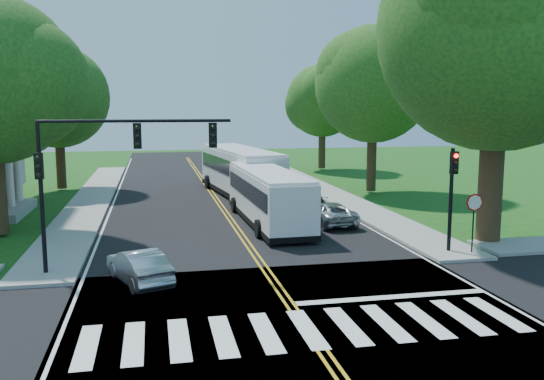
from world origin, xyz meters
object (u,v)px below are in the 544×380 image
object	(u,v)px
bus_lead	(268,195)
hatchback	(139,266)
dark_sedan	(309,201)
suv	(328,213)
signal_ne	(452,186)
signal_nw	(106,158)
bus_follow	(240,171)

from	to	relation	value
bus_lead	hatchback	bearing A→B (deg)	53.89
hatchback	dark_sedan	bearing A→B (deg)	-147.93
hatchback	suv	xyz separation A→B (m)	(9.74, 8.68, -0.02)
bus_lead	hatchback	world-z (taller)	bus_lead
suv	signal_ne	bearing A→B (deg)	108.58
bus_lead	suv	bearing A→B (deg)	161.14
signal_nw	bus_follow	xyz separation A→B (m)	(7.71, 18.19, -2.60)
suv	dark_sedan	xyz separation A→B (m)	(0.03, 4.04, 0.02)
hatchback	dark_sedan	world-z (taller)	same
bus_lead	hatchback	size ratio (longest dim) A/B	3.01
signal_ne	dark_sedan	distance (m)	11.84
suv	hatchback	bearing A→B (deg)	35.95
signal_nw	suv	world-z (taller)	signal_nw
signal_ne	bus_follow	xyz separation A→B (m)	(-6.35, 18.18, -1.19)
bus_lead	suv	size ratio (longest dim) A/B	2.60
bus_follow	signal_ne	bearing A→B (deg)	102.26
bus_follow	dark_sedan	bearing A→B (deg)	107.23
bus_lead	dark_sedan	size ratio (longest dim) A/B	2.65
bus_follow	hatchback	bearing A→B (deg)	64.49
bus_follow	dark_sedan	world-z (taller)	bus_follow
signal_nw	signal_ne	world-z (taller)	signal_nw
bus_lead	bus_follow	distance (m)	10.10
signal_ne	hatchback	distance (m)	13.26
signal_nw	bus_lead	distance (m)	11.54
signal_nw	signal_ne	size ratio (longest dim) A/B	1.62
signal_nw	dark_sedan	distance (m)	16.03
bus_follow	suv	size ratio (longest dim) A/B	3.05
bus_follow	hatchback	world-z (taller)	bus_follow
signal_nw	signal_ne	distance (m)	14.13
bus_follow	dark_sedan	size ratio (longest dim) A/B	3.10
signal_nw	suv	size ratio (longest dim) A/B	1.66
signal_ne	suv	size ratio (longest dim) A/B	1.02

